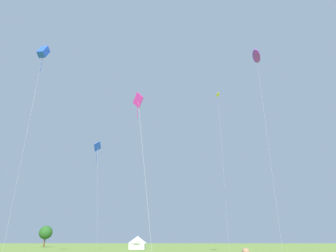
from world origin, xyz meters
TOP-DOWN VIEW (x-y plane):
  - kite_blue_diamond at (-16.19, 57.72)m, footprint 2.94×3.49m
  - kite_blue_box at (-20.74, 36.30)m, footprint 1.40×3.39m
  - kite_yellow_parafoil at (10.85, 55.91)m, footprint 0.84×2.75m
  - kite_purple_parafoil at (13.66, 34.76)m, footprint 2.50×3.88m
  - kite_magenta_diamond at (-2.36, 19.62)m, footprint 2.27×1.55m
  - festival_tent_right at (-7.76, 67.57)m, footprint 4.31×4.31m
  - tree_distant_left at (-37.83, 88.23)m, footprint 3.86×3.86m

SIDE VIEW (x-z plane):
  - festival_tent_right at x=-7.76m, z-range 0.15..2.95m
  - tree_distant_left at x=-37.83m, z-range 1.05..7.06m
  - kite_magenta_diamond at x=-2.36m, z-range 6.00..20.42m
  - kite_blue_diamond at x=-16.19m, z-range 9.68..32.12m
  - kite_purple_parafoil at x=13.66m, z-range 13.90..43.13m
  - kite_blue_box at x=-20.74m, z-range 14.82..47.09m
  - kite_yellow_parafoil at x=10.85m, z-range 16.04..49.30m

